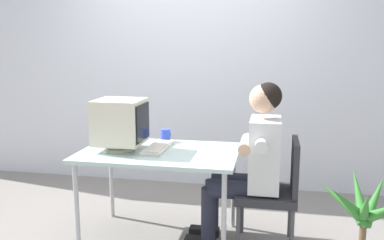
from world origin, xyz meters
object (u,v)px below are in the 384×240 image
object	(u,v)px
crt_monitor	(120,122)
keyboard	(158,148)
office_chair	(275,187)
person_seated	(251,158)
desk_mug	(166,135)
desk	(160,158)

from	to	relation	value
crt_monitor	keyboard	distance (m)	0.35
office_chair	person_seated	distance (m)	0.28
keyboard	person_seated	world-z (taller)	person_seated
keyboard	office_chair	size ratio (longest dim) A/B	0.53
crt_monitor	desk_mug	world-z (taller)	crt_monitor
desk	desk_mug	world-z (taller)	desk_mug
desk	person_seated	bearing A→B (deg)	3.32
keyboard	office_chair	xyz separation A→B (m)	(0.90, 0.00, -0.26)
person_seated	desk_mug	bearing A→B (deg)	159.68
desk_mug	crt_monitor	bearing A→B (deg)	-129.16
office_chair	crt_monitor	bearing A→B (deg)	-177.05
desk	office_chair	xyz separation A→B (m)	(0.88, 0.04, -0.19)
person_seated	desk_mug	world-z (taller)	person_seated
desk	keyboard	world-z (taller)	keyboard
desk	desk_mug	bearing A→B (deg)	96.12
keyboard	desk	bearing A→B (deg)	-56.03
keyboard	crt_monitor	bearing A→B (deg)	-168.28
crt_monitor	person_seated	distance (m)	1.03
desk	keyboard	bearing A→B (deg)	123.97
desk	person_seated	distance (m)	0.70
office_chair	person_seated	world-z (taller)	person_seated
keyboard	person_seated	size ratio (longest dim) A/B	0.35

